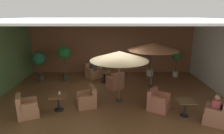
% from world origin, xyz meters
% --- Properties ---
extents(ground_plane, '(10.68, 8.42, 0.02)m').
position_xyz_m(ground_plane, '(0.00, 0.00, -0.01)').
color(ground_plane, brown).
extents(wall_back_brick, '(10.68, 0.08, 3.53)m').
position_xyz_m(wall_back_brick, '(0.00, 4.17, 1.76)').
color(wall_back_brick, brown).
rests_on(wall_back_brick, ground_plane).
extents(ceiling_slab, '(10.68, 8.42, 0.06)m').
position_xyz_m(ceiling_slab, '(0.00, 0.00, 3.56)').
color(ceiling_slab, silver).
rests_on(ceiling_slab, wall_back_brick).
extents(cafe_table_front_left, '(0.68, 0.68, 0.65)m').
position_xyz_m(cafe_table_front_left, '(-2.16, -1.21, 0.47)').
color(cafe_table_front_left, black).
rests_on(cafe_table_front_left, ground_plane).
extents(armchair_front_left_north, '(0.95, 0.94, 0.86)m').
position_xyz_m(armchair_front_left_north, '(-1.04, -0.84, 0.30)').
color(armchair_front_left_north, '#A96D49').
rests_on(armchair_front_left_north, ground_plane).
extents(armchair_front_left_east, '(0.98, 0.96, 0.88)m').
position_xyz_m(armchair_front_left_east, '(-3.24, -1.69, 0.32)').
color(armchair_front_left_east, '#B37951').
rests_on(armchair_front_left_east, ground_plane).
extents(cafe_table_front_right, '(0.72, 0.72, 0.65)m').
position_xyz_m(cafe_table_front_right, '(-0.42, 2.14, 0.48)').
color(cafe_table_front_right, black).
rests_on(cafe_table_front_right, ground_plane).
extents(armchair_front_right_north, '(1.12, 1.12, 0.88)m').
position_xyz_m(armchair_front_right_north, '(-1.15, 3.03, 0.33)').
color(armchair_front_right_north, '#B2724C').
rests_on(armchair_front_right_north, ground_plane).
extents(armchair_front_right_east, '(0.99, 0.98, 0.92)m').
position_xyz_m(armchair_front_right_east, '(0.19, 1.16, 0.34)').
color(armchair_front_right_east, '#B76E53').
rests_on(armchair_front_right_east, ground_plane).
extents(cafe_table_mid_center, '(0.67, 0.67, 0.65)m').
position_xyz_m(cafe_table_mid_center, '(2.79, -1.67, 0.50)').
color(cafe_table_mid_center, black).
rests_on(cafe_table_mid_center, ground_plane).
extents(armchair_mid_center_north, '(0.97, 0.97, 0.85)m').
position_xyz_m(armchair_mid_center_north, '(3.69, -2.19, 0.32)').
color(armchair_mid_center_north, '#A86B4F').
rests_on(armchair_mid_center_north, ground_plane).
extents(armchair_mid_center_east, '(1.06, 1.07, 0.83)m').
position_xyz_m(armchair_mid_center_east, '(1.90, -1.12, 0.32)').
color(armchair_mid_center_east, '#B5694F').
rests_on(armchair_mid_center_east, ground_plane).
extents(patio_umbrella_tall_red, '(2.50, 2.50, 2.29)m').
position_xyz_m(patio_umbrella_tall_red, '(0.31, -0.39, 2.09)').
color(patio_umbrella_tall_red, '#2D2D2D').
rests_on(patio_umbrella_tall_red, ground_plane).
extents(patio_umbrella_center_beige, '(2.63, 2.63, 2.37)m').
position_xyz_m(patio_umbrella_center_beige, '(2.12, 1.44, 2.18)').
color(patio_umbrella_center_beige, '#2D2D2D').
rests_on(patio_umbrella_center_beige, ground_plane).
extents(potted_tree_left_corner, '(0.76, 0.76, 2.04)m').
position_xyz_m(potted_tree_left_corner, '(-2.73, 2.51, 1.53)').
color(potted_tree_left_corner, '#34342D').
rests_on(potted_tree_left_corner, ground_plane).
extents(potted_tree_mid_left, '(0.58, 0.58, 1.62)m').
position_xyz_m(potted_tree_mid_left, '(4.00, 3.23, 1.14)').
color(potted_tree_mid_left, silver).
rests_on(potted_tree_mid_left, ground_plane).
extents(potted_tree_mid_right, '(0.71, 0.71, 1.96)m').
position_xyz_m(potted_tree_mid_right, '(2.43, 3.45, 1.37)').
color(potted_tree_mid_right, silver).
rests_on(potted_tree_mid_right, ground_plane).
extents(potted_tree_right_corner, '(0.75, 0.75, 1.73)m').
position_xyz_m(potted_tree_right_corner, '(-4.16, 2.38, 1.25)').
color(potted_tree_right_corner, '#3C3731').
rests_on(potted_tree_right_corner, ground_plane).
extents(patron_blue_shirt, '(0.38, 0.41, 0.67)m').
position_xyz_m(patron_blue_shirt, '(3.66, -2.17, 0.71)').
color(patron_blue_shirt, '#AE4248').
rests_on(patron_blue_shirt, ground_plane).
extents(patron_by_window, '(0.43, 0.40, 0.60)m').
position_xyz_m(patron_by_window, '(-1.13, 3.00, 0.71)').
color(patron_by_window, '#3D3D3C').
rests_on(patron_by_window, ground_plane).
extents(iced_drink_cup, '(0.08, 0.08, 0.11)m').
position_xyz_m(iced_drink_cup, '(-2.13, -1.08, 0.70)').
color(iced_drink_cup, silver).
rests_on(iced_drink_cup, cafe_table_front_left).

